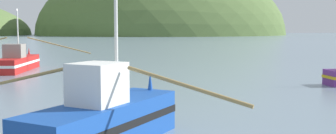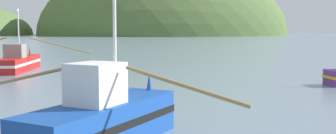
# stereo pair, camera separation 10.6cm
# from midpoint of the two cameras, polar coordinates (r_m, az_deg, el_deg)

# --- Properties ---
(hill_far_right) EXTENTS (145.89, 116.71, 85.53)m
(hill_far_right) POSITION_cam_midpoint_polar(r_m,az_deg,el_deg) (238.45, -0.33, 4.58)
(hill_far_right) COLOR #516B38
(hill_far_right) RESTS_ON ground
(fishing_boat_blue) EXTENTS (7.32, 6.84, 5.60)m
(fishing_boat_blue) POSITION_cam_midpoint_polar(r_m,az_deg,el_deg) (13.44, -9.03, -7.28)
(fishing_boat_blue) COLOR #19479E
(fishing_boat_blue) RESTS_ON ground
(fishing_boat_red) EXTENTS (13.02, 8.23, 5.66)m
(fishing_boat_red) POSITION_cam_midpoint_polar(r_m,az_deg,el_deg) (39.31, -20.34, 0.69)
(fishing_boat_red) COLOR red
(fishing_boat_red) RESTS_ON ground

